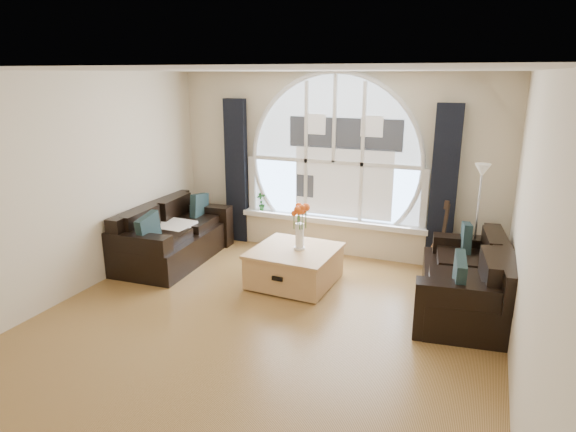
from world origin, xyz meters
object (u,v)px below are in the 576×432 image
at_px(sofa_right, 465,277).
at_px(guitar, 444,236).
at_px(potted_plant, 261,201).
at_px(floor_lamp, 476,226).
at_px(sofa_left, 174,234).
at_px(vase_flowers, 300,220).
at_px(coffee_chest, 295,265).

height_order(sofa_right, guitar, guitar).
relative_size(sofa_right, potted_plant, 6.02).
distance_m(floor_lamp, guitar, 0.54).
bearing_deg(floor_lamp, sofa_left, -169.86).
relative_size(vase_flowers, potted_plant, 2.29).
bearing_deg(coffee_chest, sofa_right, 4.50).
bearing_deg(guitar, coffee_chest, -131.46).
height_order(sofa_left, potted_plant, potted_plant).
distance_m(sofa_left, sofa_right, 4.06).
height_order(vase_flowers, guitar, vase_flowers).
relative_size(sofa_left, floor_lamp, 1.17).
distance_m(vase_flowers, potted_plant, 1.73).
bearing_deg(floor_lamp, potted_plant, 172.01).
bearing_deg(sofa_left, vase_flowers, -5.96).
distance_m(vase_flowers, floor_lamp, 2.26).
distance_m(guitar, potted_plant, 2.87).
distance_m(vase_flowers, guitar, 2.04).
bearing_deg(floor_lamp, vase_flowers, -158.51).
xyz_separation_m(vase_flowers, potted_plant, (-1.15, 1.28, -0.16)).
relative_size(guitar, potted_plant, 3.47).
bearing_deg(sofa_left, floor_lamp, 6.83).
xyz_separation_m(coffee_chest, floor_lamp, (2.16, 0.85, 0.54)).
bearing_deg(coffee_chest, sofa_left, 179.10).
xyz_separation_m(sofa_right, vase_flowers, (-2.05, -0.04, 0.46)).
distance_m(sofa_left, guitar, 3.84).
xyz_separation_m(vase_flowers, guitar, (1.71, 1.07, -0.33)).
distance_m(floor_lamp, potted_plant, 3.28).
distance_m(sofa_left, vase_flowers, 2.06).
height_order(sofa_left, sofa_right, sofa_left).
relative_size(floor_lamp, potted_plant, 5.24).
bearing_deg(guitar, sofa_left, -148.63).
height_order(vase_flowers, floor_lamp, floor_lamp).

